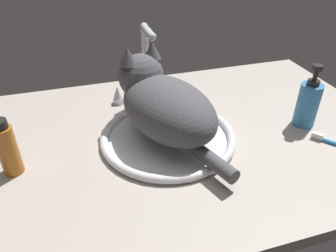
{
  "coord_description": "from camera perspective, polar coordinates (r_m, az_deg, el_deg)",
  "views": [
    {
      "loc": [
        -23.41,
        -63.3,
        50.15
      ],
      "look_at": [
        -4.46,
        -0.87,
        7.0
      ],
      "focal_mm": 34.67,
      "sensor_mm": 36.0,
      "label": 1
    }
  ],
  "objects": [
    {
      "name": "amber_bottle",
      "position": [
        0.75,
        -26.41,
        -3.59
      ],
      "size": [
        4.21,
        4.21,
        13.07
      ],
      "color": "#B2661E",
      "rests_on": "countertop"
    },
    {
      "name": "countertop",
      "position": [
        0.83,
        2.77,
        -2.35
      ],
      "size": [
        110.18,
        71.5,
        3.0
      ],
      "primitive_type": "cube",
      "color": "#ADA399",
      "rests_on": "ground"
    },
    {
      "name": "sink_basin",
      "position": [
        0.8,
        0.0,
        -1.87
      ],
      "size": [
        33.23,
        33.23,
        2.01
      ],
      "color": "white",
      "rests_on": "countertop"
    },
    {
      "name": "soap_pump_bottle",
      "position": [
        0.91,
        23.37,
        3.67
      ],
      "size": [
        5.49,
        5.49,
        16.7
      ],
      "color": "teal",
      "rests_on": "countertop"
    },
    {
      "name": "faucet",
      "position": [
        0.94,
        -3.78,
        9.43
      ],
      "size": [
        20.48,
        11.55,
        22.83
      ],
      "color": "silver",
      "rests_on": "countertop"
    },
    {
      "name": "cat",
      "position": [
        0.77,
        -1.15,
        4.28
      ],
      "size": [
        26.03,
        38.65,
        19.13
      ],
      "color": "#4C4C51",
      "rests_on": "sink_basin"
    }
  ]
}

